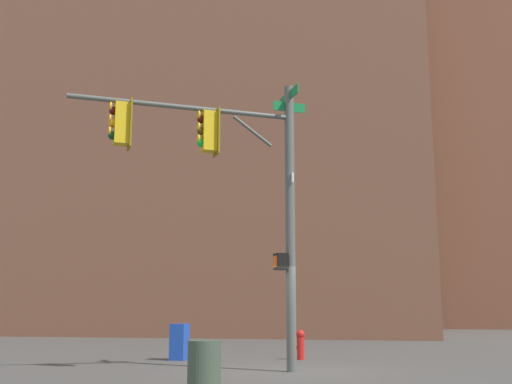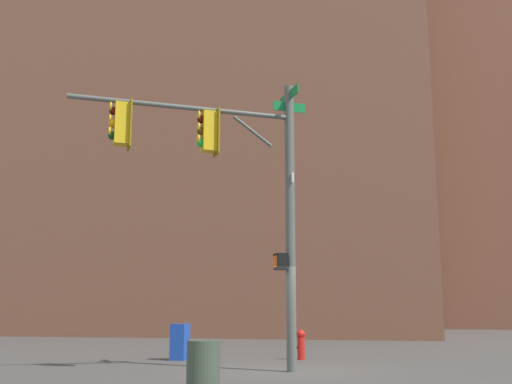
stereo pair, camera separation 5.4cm
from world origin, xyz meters
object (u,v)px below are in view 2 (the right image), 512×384
(signal_pole_assembly, at_px, (234,176))
(newspaper_box, at_px, (180,342))
(fire_hydrant, at_px, (301,343))
(litter_bin, at_px, (203,370))

(signal_pole_assembly, height_order, newspaper_box, signal_pole_assembly)
(fire_hydrant, distance_m, newspaper_box, 3.60)
(fire_hydrant, bearing_deg, litter_bin, 88.44)
(signal_pole_assembly, relative_size, newspaper_box, 6.82)
(fire_hydrant, bearing_deg, newspaper_box, 15.31)
(fire_hydrant, relative_size, newspaper_box, 0.83)
(fire_hydrant, xyz_separation_m, newspaper_box, (3.47, 0.95, 0.05))
(fire_hydrant, height_order, litter_bin, litter_bin)
(litter_bin, distance_m, newspaper_box, 8.42)
(signal_pole_assembly, height_order, litter_bin, signal_pole_assembly)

